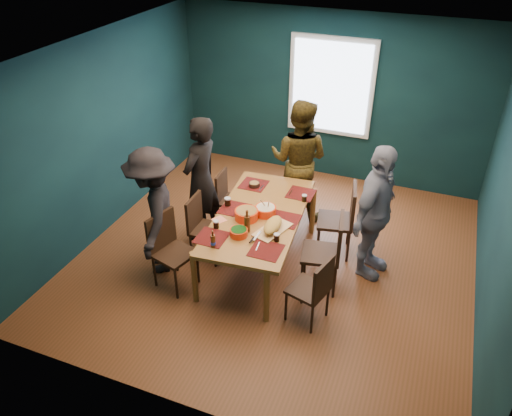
{
  "coord_description": "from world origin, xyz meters",
  "views": [
    {
      "loc": [
        1.67,
        -5.05,
        4.14
      ],
      "look_at": [
        -0.19,
        -0.28,
        0.88
      ],
      "focal_mm": 35.0,
      "sensor_mm": 36.0,
      "label": 1
    }
  ],
  "objects_px": {
    "chair_right_near": "(315,287)",
    "bowl_dumpling": "(266,210)",
    "chair_left_near": "(168,245)",
    "chair_left_mid": "(201,223)",
    "cutting_board": "(273,226)",
    "chair_right_far": "(343,215)",
    "person_right": "(375,213)",
    "chair_left_far": "(228,195)",
    "bowl_salad": "(246,214)",
    "bowl_herbs": "(239,232)",
    "person_near_left": "(154,212)",
    "person_far_left": "(201,180)",
    "chair_right_mid": "(329,248)",
    "dining_table": "(259,219)",
    "person_back": "(299,160)"
  },
  "relations": [
    {
      "from": "chair_right_near",
      "to": "bowl_herbs",
      "type": "relative_size",
      "value": 4.19
    },
    {
      "from": "dining_table",
      "to": "chair_left_far",
      "type": "height_order",
      "value": "chair_left_far"
    },
    {
      "from": "bowl_dumpling",
      "to": "bowl_herbs",
      "type": "distance_m",
      "value": 0.55
    },
    {
      "from": "chair_right_far",
      "to": "person_near_left",
      "type": "height_order",
      "value": "person_near_left"
    },
    {
      "from": "chair_right_near",
      "to": "bowl_salad",
      "type": "bearing_deg",
      "value": 165.43
    },
    {
      "from": "cutting_board",
      "to": "bowl_herbs",
      "type": "bearing_deg",
      "value": -126.4
    },
    {
      "from": "chair_left_far",
      "to": "person_far_left",
      "type": "height_order",
      "value": "person_far_left"
    },
    {
      "from": "chair_right_far",
      "to": "bowl_salad",
      "type": "xyz_separation_m",
      "value": [
        -1.04,
        -0.78,
        0.25
      ]
    },
    {
      "from": "bowl_dumpling",
      "to": "chair_right_near",
      "type": "bearing_deg",
      "value": -42.0
    },
    {
      "from": "chair_left_mid",
      "to": "bowl_herbs",
      "type": "xyz_separation_m",
      "value": [
        0.7,
        -0.41,
        0.3
      ]
    },
    {
      "from": "bowl_dumpling",
      "to": "cutting_board",
      "type": "bearing_deg",
      "value": -56.56
    },
    {
      "from": "chair_right_mid",
      "to": "chair_right_near",
      "type": "height_order",
      "value": "chair_right_mid"
    },
    {
      "from": "person_right",
      "to": "bowl_dumpling",
      "type": "height_order",
      "value": "person_right"
    },
    {
      "from": "chair_right_near",
      "to": "bowl_dumpling",
      "type": "bearing_deg",
      "value": 153.39
    },
    {
      "from": "bowl_dumpling",
      "to": "chair_left_near",
      "type": "bearing_deg",
      "value": -141.91
    },
    {
      "from": "chair_left_far",
      "to": "chair_right_near",
      "type": "height_order",
      "value": "chair_right_near"
    },
    {
      "from": "person_far_left",
      "to": "cutting_board",
      "type": "height_order",
      "value": "person_far_left"
    },
    {
      "from": "bowl_dumpling",
      "to": "chair_right_mid",
      "type": "bearing_deg",
      "value": -9.23
    },
    {
      "from": "person_near_left",
      "to": "bowl_dumpling",
      "type": "relative_size",
      "value": 6.48
    },
    {
      "from": "person_right",
      "to": "person_near_left",
      "type": "bearing_deg",
      "value": 123.5
    },
    {
      "from": "person_far_left",
      "to": "cutting_board",
      "type": "distance_m",
      "value": 1.37
    },
    {
      "from": "person_near_left",
      "to": "person_right",
      "type": "bearing_deg",
      "value": 85.18
    },
    {
      "from": "cutting_board",
      "to": "bowl_dumpling",
      "type": "bearing_deg",
      "value": 141.47
    },
    {
      "from": "chair_right_far",
      "to": "bowl_salad",
      "type": "distance_m",
      "value": 1.32
    },
    {
      "from": "chair_right_far",
      "to": "person_right",
      "type": "xyz_separation_m",
      "value": [
        0.42,
        -0.26,
        0.29
      ]
    },
    {
      "from": "chair_right_near",
      "to": "person_right",
      "type": "height_order",
      "value": "person_right"
    },
    {
      "from": "chair_left_far",
      "to": "bowl_salad",
      "type": "distance_m",
      "value": 1.12
    },
    {
      "from": "chair_left_mid",
      "to": "person_near_left",
      "type": "xyz_separation_m",
      "value": [
        -0.41,
        -0.42,
        0.32
      ]
    },
    {
      "from": "chair_left_near",
      "to": "chair_left_mid",
      "type": "bearing_deg",
      "value": 94.62
    },
    {
      "from": "chair_left_far",
      "to": "chair_left_mid",
      "type": "height_order",
      "value": "chair_left_mid"
    },
    {
      "from": "bowl_dumpling",
      "to": "cutting_board",
      "type": "xyz_separation_m",
      "value": [
        0.2,
        -0.3,
        0.0
      ]
    },
    {
      "from": "cutting_board",
      "to": "chair_right_mid",
      "type": "bearing_deg",
      "value": 31.97
    },
    {
      "from": "chair_left_near",
      "to": "bowl_herbs",
      "type": "relative_size",
      "value": 4.59
    },
    {
      "from": "chair_left_mid",
      "to": "bowl_dumpling",
      "type": "distance_m",
      "value": 0.9
    },
    {
      "from": "chair_left_far",
      "to": "cutting_board",
      "type": "distance_m",
      "value": 1.46
    },
    {
      "from": "chair_right_mid",
      "to": "person_near_left",
      "type": "relative_size",
      "value": 0.6
    },
    {
      "from": "chair_left_near",
      "to": "bowl_herbs",
      "type": "distance_m",
      "value": 0.9
    },
    {
      "from": "dining_table",
      "to": "person_back",
      "type": "relative_size",
      "value": 1.18
    },
    {
      "from": "chair_right_near",
      "to": "person_right",
      "type": "xyz_separation_m",
      "value": [
        0.41,
        1.12,
        0.37
      ]
    },
    {
      "from": "person_near_left",
      "to": "cutting_board",
      "type": "bearing_deg",
      "value": 75.47
    },
    {
      "from": "bowl_salad",
      "to": "bowl_herbs",
      "type": "relative_size",
      "value": 1.38
    },
    {
      "from": "chair_left_mid",
      "to": "bowl_herbs",
      "type": "height_order",
      "value": "chair_left_mid"
    },
    {
      "from": "chair_right_far",
      "to": "bowl_salad",
      "type": "height_order",
      "value": "chair_right_far"
    },
    {
      "from": "chair_right_far",
      "to": "person_right",
      "type": "height_order",
      "value": "person_right"
    },
    {
      "from": "dining_table",
      "to": "bowl_dumpling",
      "type": "bearing_deg",
      "value": 19.06
    },
    {
      "from": "chair_right_near",
      "to": "person_right",
      "type": "relative_size",
      "value": 0.5
    },
    {
      "from": "person_far_left",
      "to": "bowl_dumpling",
      "type": "xyz_separation_m",
      "value": [
        1.03,
        -0.29,
        -0.06
      ]
    },
    {
      "from": "person_back",
      "to": "bowl_dumpling",
      "type": "bearing_deg",
      "value": 90.14
    },
    {
      "from": "chair_left_mid",
      "to": "chair_left_near",
      "type": "height_order",
      "value": "chair_left_near"
    },
    {
      "from": "chair_left_far",
      "to": "chair_right_mid",
      "type": "height_order",
      "value": "chair_right_mid"
    }
  ]
}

